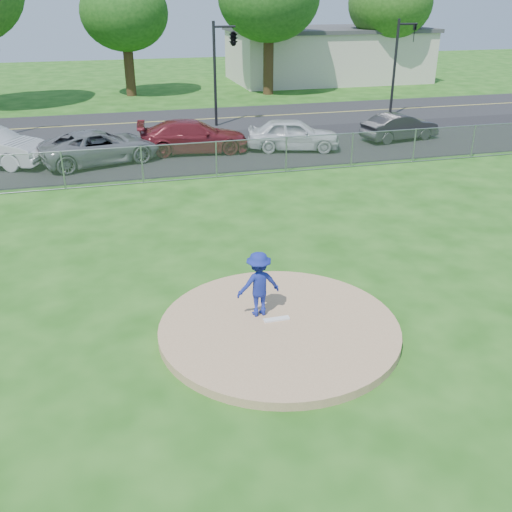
{
  "coord_description": "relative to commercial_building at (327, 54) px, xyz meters",
  "views": [
    {
      "loc": [
        -3.34,
        -10.44,
        6.96
      ],
      "look_at": [
        0.0,
        2.0,
        1.0
      ],
      "focal_mm": 40.0,
      "sensor_mm": 36.0,
      "label": 1
    }
  ],
  "objects": [
    {
      "name": "ground",
      "position": [
        -16.0,
        -28.0,
        -2.16
      ],
      "size": [
        120.0,
        120.0,
        0.0
      ],
      "primitive_type": "plane",
      "color": "#1A4E11",
      "rests_on": "ground"
    },
    {
      "name": "pitchers_mound",
      "position": [
        -16.0,
        -38.0,
        -2.06
      ],
      "size": [
        5.4,
        5.4,
        0.2
      ],
      "primitive_type": "cylinder",
      "color": "tan",
      "rests_on": "ground"
    },
    {
      "name": "pitching_rubber",
      "position": [
        -16.0,
        -37.8,
        -1.94
      ],
      "size": [
        0.6,
        0.15,
        0.04
      ],
      "primitive_type": "cube",
      "color": "white",
      "rests_on": "pitchers_mound"
    },
    {
      "name": "chain_link_fence",
      "position": [
        -16.0,
        -26.0,
        -1.41
      ],
      "size": [
        40.0,
        0.06,
        1.5
      ],
      "primitive_type": "cube",
      "color": "gray",
      "rests_on": "ground"
    },
    {
      "name": "parking_lot",
      "position": [
        -16.0,
        -21.5,
        -2.15
      ],
      "size": [
        50.0,
        8.0,
        0.01
      ],
      "primitive_type": "cube",
      "color": "black",
      "rests_on": "ground"
    },
    {
      "name": "street",
      "position": [
        -16.0,
        -14.0,
        -2.16
      ],
      "size": [
        60.0,
        7.0,
        0.01
      ],
      "primitive_type": "cube",
      "color": "black",
      "rests_on": "ground"
    },
    {
      "name": "commercial_building",
      "position": [
        0.0,
        0.0,
        0.0
      ],
      "size": [
        16.4,
        9.4,
        4.3
      ],
      "color": "beige",
      "rests_on": "ground"
    },
    {
      "name": "tree_center",
      "position": [
        -17.0,
        -4.0,
        4.31
      ],
      "size": [
        6.16,
        6.16,
        9.84
      ],
      "color": "#382414",
      "rests_on": "ground"
    },
    {
      "name": "traffic_signal_center",
      "position": [
        -12.03,
        -16.0,
        2.45
      ],
      "size": [
        1.42,
        2.48,
        5.6
      ],
      "color": "black",
      "rests_on": "ground"
    },
    {
      "name": "traffic_signal_right",
      "position": [
        -1.76,
        -16.0,
        1.2
      ],
      "size": [
        1.28,
        0.2,
        5.6
      ],
      "color": "black",
      "rests_on": "ground"
    },
    {
      "name": "pitcher",
      "position": [
        -16.32,
        -37.43,
        -1.18
      ],
      "size": [
        1.05,
        0.65,
        1.55
      ],
      "primitive_type": "imported",
      "rotation": [
        0.0,
        0.0,
        3.22
      ],
      "color": "navy",
      "rests_on": "pitchers_mound"
    },
    {
      "name": "traffic_cone",
      "position": [
        -21.58,
        -22.48,
        -1.78
      ],
      "size": [
        0.38,
        0.38,
        0.74
      ],
      "primitive_type": "cone",
      "color": "#E35D0B",
      "rests_on": "parking_lot"
    },
    {
      "name": "parked_car_gray",
      "position": [
        -19.55,
        -22.46,
        -1.42
      ],
      "size": [
        5.71,
        3.81,
        1.46
      ],
      "primitive_type": "imported",
      "rotation": [
        0.0,
        0.0,
        1.86
      ],
      "color": "slate",
      "rests_on": "parking_lot"
    },
    {
      "name": "parked_car_darkred",
      "position": [
        -15.22,
        -21.64,
        -1.4
      ],
      "size": [
        5.37,
        2.59,
        1.51
      ],
      "primitive_type": "imported",
      "rotation": [
        0.0,
        0.0,
        1.48
      ],
      "color": "maroon",
      "rests_on": "parking_lot"
    },
    {
      "name": "parked_car_pearl",
      "position": [
        -10.49,
        -22.46,
        -1.4
      ],
      "size": [
        4.74,
        2.91,
        1.51
      ],
      "primitive_type": "imported",
      "rotation": [
        0.0,
        0.0,
        1.3
      ],
      "color": "silver",
      "rests_on": "parking_lot"
    },
    {
      "name": "parked_car_charcoal",
      "position": [
        -4.53,
        -21.91,
        -1.48
      ],
      "size": [
        4.25,
        2.11,
        1.34
      ],
      "primitive_type": "imported",
      "rotation": [
        0.0,
        0.0,
        1.75
      ],
      "color": "#242426",
      "rests_on": "parking_lot"
    }
  ]
}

